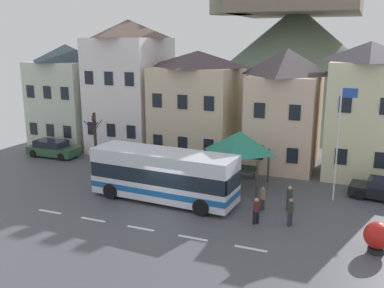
% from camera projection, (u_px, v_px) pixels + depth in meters
% --- Properties ---
extents(ground_plane, '(40.00, 60.00, 0.07)m').
position_uv_depth(ground_plane, '(162.00, 211.00, 25.03)').
color(ground_plane, '#4D4D55').
extents(townhouse_00, '(5.65, 5.78, 9.37)m').
position_uv_depth(townhouse_00, '(69.00, 95.00, 40.30)').
color(townhouse_00, beige).
rests_on(townhouse_00, ground_plane).
extents(townhouse_01, '(5.78, 6.77, 11.47)m').
position_uv_depth(townhouse_01, '(130.00, 86.00, 38.13)').
color(townhouse_01, white).
rests_on(townhouse_01, ground_plane).
extents(townhouse_02, '(6.51, 6.45, 8.89)m').
position_uv_depth(townhouse_02, '(198.00, 105.00, 35.88)').
color(townhouse_02, beige).
rests_on(townhouse_02, ground_plane).
extents(townhouse_03, '(5.01, 6.28, 9.14)m').
position_uv_depth(townhouse_03, '(285.00, 109.00, 33.10)').
color(townhouse_03, beige).
rests_on(townhouse_03, ground_plane).
extents(townhouse_04, '(5.02, 6.07, 9.67)m').
position_uv_depth(townhouse_04, '(365.00, 110.00, 30.82)').
color(townhouse_04, beige).
rests_on(townhouse_04, ground_plane).
extents(hilltop_castle, '(33.44, 33.44, 22.54)m').
position_uv_depth(hilltop_castle, '(294.00, 55.00, 54.04)').
color(hilltop_castle, '#576553').
rests_on(hilltop_castle, ground_plane).
extents(transit_bus, '(9.33, 3.14, 3.13)m').
position_uv_depth(transit_bus, '(164.00, 176.00, 26.37)').
color(transit_bus, silver).
rests_on(transit_bus, ground_plane).
extents(bus_shelter, '(3.60, 3.60, 3.85)m').
position_uv_depth(bus_shelter, '(240.00, 142.00, 28.56)').
color(bus_shelter, '#473D33').
rests_on(bus_shelter, ground_plane).
extents(parked_car_00, '(4.62, 2.36, 1.30)m').
position_uv_depth(parked_car_00, '(135.00, 159.00, 33.58)').
color(parked_car_00, navy).
rests_on(parked_car_00, ground_plane).
extents(parked_car_01, '(4.41, 1.94, 1.41)m').
position_uv_depth(parked_car_01, '(53.00, 149.00, 36.62)').
color(parked_car_01, '#2C5237').
rests_on(parked_car_01, ground_plane).
extents(pedestrian_00, '(0.34, 0.33, 1.48)m').
position_uv_depth(pedestrian_00, '(256.00, 210.00, 23.11)').
color(pedestrian_00, black).
rests_on(pedestrian_00, ground_plane).
extents(pedestrian_01, '(0.34, 0.35, 1.45)m').
position_uv_depth(pedestrian_01, '(262.00, 198.00, 24.94)').
color(pedestrian_01, '#38332D').
rests_on(pedestrian_01, ground_plane).
extents(pedestrian_02, '(0.33, 0.36, 1.53)m').
position_uv_depth(pedestrian_02, '(290.00, 211.00, 22.88)').
color(pedestrian_02, '#2D2D38').
rests_on(pedestrian_02, ground_plane).
extents(pedestrian_03, '(0.34, 0.33, 1.50)m').
position_uv_depth(pedestrian_03, '(289.00, 198.00, 24.92)').
color(pedestrian_03, '#38332D').
rests_on(pedestrian_03, ground_plane).
extents(public_bench, '(1.58, 0.48, 0.87)m').
position_uv_depth(public_bench, '(245.00, 171.00, 31.16)').
color(public_bench, '#33473D').
rests_on(public_bench, ground_plane).
extents(flagpole, '(0.95, 0.10, 7.07)m').
position_uv_depth(flagpole, '(339.00, 136.00, 25.74)').
color(flagpole, silver).
rests_on(flagpole, ground_plane).
extents(harbour_buoy, '(1.27, 1.27, 1.52)m').
position_uv_depth(harbour_buoy, '(378.00, 236.00, 19.92)').
color(harbour_buoy, black).
rests_on(harbour_buoy, ground_plane).
extents(bare_tree_00, '(2.05, 1.57, 4.21)m').
position_uv_depth(bare_tree_00, '(95.00, 136.00, 33.82)').
color(bare_tree_00, '#382D28').
rests_on(bare_tree_00, ground_plane).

